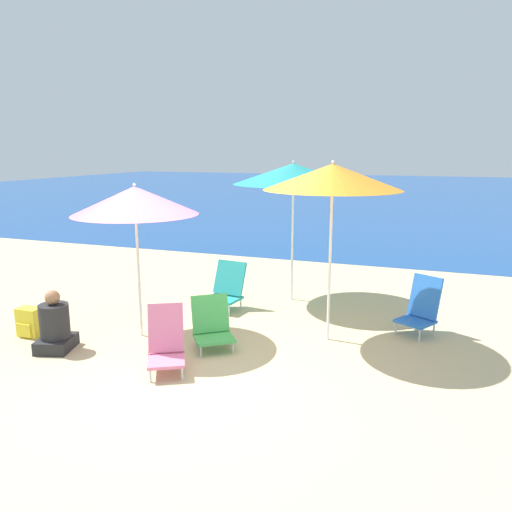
% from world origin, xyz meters
% --- Properties ---
extents(ground_plane, '(60.00, 60.00, 0.00)m').
position_xyz_m(ground_plane, '(0.00, 0.00, 0.00)').
color(ground_plane, '#D1BA89').
extents(sea_water, '(60.00, 40.00, 0.01)m').
position_xyz_m(sea_water, '(0.00, 25.82, 0.00)').
color(sea_water, '#19478C').
rests_on(sea_water, ground).
extents(beach_umbrella_teal, '(1.96, 1.96, 2.31)m').
position_xyz_m(beach_umbrella_teal, '(0.37, 2.88, 2.10)').
color(beach_umbrella_teal, white).
rests_on(beach_umbrella_teal, ground).
extents(beach_umbrella_orange, '(1.75, 1.75, 2.35)m').
position_xyz_m(beach_umbrella_orange, '(1.33, 1.28, 2.15)').
color(beach_umbrella_orange, white).
rests_on(beach_umbrella_orange, ground).
extents(beach_umbrella_pink, '(1.63, 1.63, 2.06)m').
position_xyz_m(beach_umbrella_pink, '(-1.08, 0.55, 1.84)').
color(beach_umbrella_pink, white).
rests_on(beach_umbrella_pink, ground).
extents(beach_chair_blue, '(0.62, 0.65, 0.80)m').
position_xyz_m(beach_chair_blue, '(2.47, 1.95, 0.37)').
color(beach_chair_blue, silver).
rests_on(beach_chair_blue, ground).
extents(beach_chair_pink, '(0.63, 0.70, 0.74)m').
position_xyz_m(beach_chair_pink, '(-0.23, -0.26, 0.32)').
color(beach_chair_pink, silver).
rests_on(beach_chair_pink, ground).
extents(beach_chair_green, '(0.68, 0.68, 0.66)m').
position_xyz_m(beach_chair_green, '(-0.01, 0.51, 0.30)').
color(beach_chair_green, silver).
rests_on(beach_chair_green, ground).
extents(beach_chair_teal, '(0.58, 0.61, 0.74)m').
position_xyz_m(beach_chair_teal, '(-0.46, 2.04, 0.35)').
color(beach_chair_teal, silver).
rests_on(beach_chair_teal, ground).
extents(person_seated_near, '(0.52, 0.57, 0.78)m').
position_xyz_m(person_seated_near, '(-1.83, -0.23, 0.30)').
color(person_seated_near, '#262628').
rests_on(person_seated_near, ground).
extents(backpack_yellow, '(0.32, 0.23, 0.39)m').
position_xyz_m(backpack_yellow, '(-2.50, 0.03, 0.19)').
color(backpack_yellow, yellow).
rests_on(backpack_yellow, ground).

